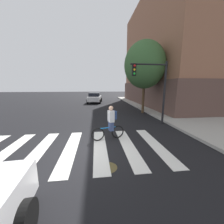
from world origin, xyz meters
TOP-DOWN VIEW (x-y plane):
  - ground_plane at (0.00, 0.00)m, footprint 120.00×120.00m
  - crosswalk_stripes at (-0.57, 0.00)m, footprint 8.06×3.97m
  - manhole_cover at (0.88, -1.52)m, footprint 0.64×0.64m
  - sedan_mid at (0.38, 16.22)m, footprint 2.51×4.73m
  - cyclist at (1.24, 0.86)m, footprint 1.67×0.49m
  - traffic_light_near at (4.34, 3.16)m, footprint 2.47×0.28m
  - fire_hydrant at (7.42, 5.68)m, footprint 0.33×0.22m
  - street_tree_near at (5.16, 7.16)m, footprint 3.80×3.80m
  - corner_building at (16.35, 13.09)m, footprint 19.48×18.16m

SIDE VIEW (x-z plane):
  - ground_plane at x=0.00m, z-range 0.00..0.00m
  - manhole_cover at x=0.88m, z-range 0.00..0.01m
  - crosswalk_stripes at x=-0.57m, z-range 0.00..0.01m
  - fire_hydrant at x=7.42m, z-range 0.14..0.92m
  - sedan_mid at x=0.38m, z-range 0.02..1.60m
  - cyclist at x=1.24m, z-range 0.00..1.69m
  - traffic_light_near at x=4.34m, z-range 0.76..4.96m
  - street_tree_near at x=5.16m, z-range 1.19..7.94m
  - corner_building at x=16.35m, z-range -0.05..14.07m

